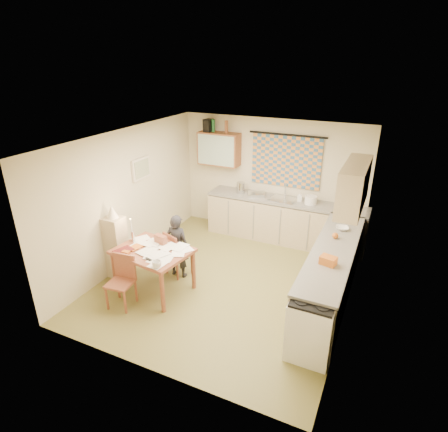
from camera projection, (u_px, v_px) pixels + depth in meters
The scene contains 44 objects.
floor at pixel (227, 281), 6.59m from camera, with size 4.00×4.50×0.02m, color brown.
ceiling at pixel (228, 138), 5.59m from camera, with size 4.00×4.50×0.02m, color white.
wall_back at pixel (272, 178), 7.97m from camera, with size 4.00×0.02×2.50m, color beige.
wall_front at pixel (144, 288), 4.21m from camera, with size 4.00×0.02×2.50m, color beige.
wall_left at pixel (128, 197), 6.87m from camera, with size 0.02×4.50×2.50m, color beige.
wall_right at pixel (356, 239), 5.31m from camera, with size 0.02×4.50×2.50m, color beige.
window_blind at pixel (286, 161), 7.66m from camera, with size 1.45×0.03×1.05m, color #335E83.
curtain_rod at pixel (287, 135), 7.42m from camera, with size 0.04×0.04×1.60m, color black.
wall_cabinet at pixel (219, 149), 8.05m from camera, with size 0.90×0.34×0.70m, color brown.
wall_cabinet_glass at pixel (216, 150), 7.90m from camera, with size 0.84×0.02×0.64m, color #99B2A5.
upper_cabinet_right at pixel (354, 186), 5.60m from camera, with size 0.34×1.30×0.70m, color tan.
framed_print at pixel (141, 169), 7.01m from camera, with size 0.04×0.50×0.40m, color beige.
print_canvas at pixel (142, 169), 7.00m from camera, with size 0.01×0.42×0.32m, color beige.
counter_back at pixel (284, 221), 7.86m from camera, with size 3.30×0.62×0.92m.
counter_right at pixel (331, 275), 5.93m from camera, with size 0.62×2.95×0.92m.
stove at pixel (311, 327), 4.82m from camera, with size 0.56×0.56×0.87m.
sink at pixel (283, 201), 7.71m from camera, with size 0.55×0.45×0.10m, color silver.
tap at pixel (285, 190), 7.80m from camera, with size 0.03×0.03×0.28m, color silver.
dish_rack at pixel (256, 194), 7.91m from camera, with size 0.35×0.30×0.06m, color silver.
kettle at pixel (241, 188), 8.02m from camera, with size 0.18×0.18×0.24m, color silver.
mixing_bowl at pixel (311, 200), 7.44m from camera, with size 0.24×0.24×0.16m, color white.
soap_bottle at pixel (300, 197), 7.57m from camera, with size 0.11×0.11×0.19m, color white.
bowl at pixel (342, 228), 6.36m from camera, with size 0.27×0.27×0.05m, color white.
orange_bag at pixel (328, 260), 5.29m from camera, with size 0.22×0.16×0.12m, color #C3621E.
fruit_orange at pixel (335, 236), 6.05m from camera, with size 0.10×0.10×0.10m, color #C3621E.
speaker at pixel (208, 125), 7.95m from camera, with size 0.16×0.20×0.26m, color black.
bottle_green at pixel (213, 126), 7.91m from camera, with size 0.07×0.07×0.26m, color #195926.
bottle_brown at pixel (226, 127), 7.79m from camera, with size 0.07×0.07×0.26m, color brown.
dining_table at pixel (154, 270), 6.21m from camera, with size 1.29×1.05×0.75m.
chair_far at pixel (178, 261), 6.71m from camera, with size 0.48×0.48×0.83m.
chair_near at pixel (122, 291), 5.86m from camera, with size 0.42×0.42×0.83m.
person at pixel (178, 246), 6.54m from camera, with size 0.44×0.29×1.17m, color black.
shelf_stand at pixel (116, 247), 6.54m from camera, with size 0.32×0.30×1.13m, color tan.
lampshade at pixel (112, 212), 6.27m from camera, with size 0.20×0.20×0.22m, color beige.
letter_rack at pixel (161, 240), 6.22m from camera, with size 0.22×0.10×0.16m, color brown.
mug at pixel (157, 264), 5.54m from camera, with size 0.18×0.18×0.11m, color white.
magazine at pixel (120, 248), 6.08m from camera, with size 0.29×0.34×0.03m, color maroon.
book at pixel (131, 246), 6.16m from camera, with size 0.21×0.26×0.02m, color #C3621E.
orange_box at pixel (126, 252), 5.94m from camera, with size 0.12×0.08×0.04m, color #C3621E.
eyeglasses at pixel (148, 259), 5.77m from camera, with size 0.13×0.04×0.02m, color black.
candle_holder at pixel (133, 236), 6.31m from camera, with size 0.06×0.06×0.18m, color silver.
candle at pixel (131, 225), 6.24m from camera, with size 0.02×0.02×0.22m, color white.
candle_flame at pixel (130, 219), 6.18m from camera, with size 0.02×0.02×0.02m, color #FFCC66.
papers at pixel (160, 250), 6.04m from camera, with size 1.22×0.94×0.02m.
Camera 1 is at (2.31, -5.09, 3.66)m, focal length 30.00 mm.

